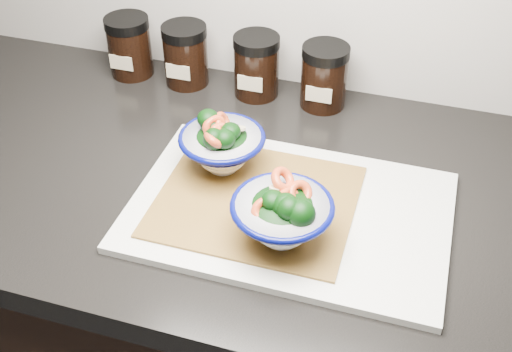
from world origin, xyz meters
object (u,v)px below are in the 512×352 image
(cutting_board, at_px, (289,211))
(spice_jar_c, at_px, (256,66))
(spice_jar_b, at_px, (186,55))
(bowl_right, at_px, (283,215))
(spice_jar_d, at_px, (324,76))
(bowl_left, at_px, (222,145))
(spice_jar_a, at_px, (129,46))

(cutting_board, xyz_separation_m, spice_jar_c, (-0.14, 0.30, 0.05))
(spice_jar_b, relative_size, spice_jar_c, 1.00)
(bowl_right, xyz_separation_m, spice_jar_d, (-0.02, 0.36, -0.00))
(cutting_board, height_order, bowl_left, bowl_left)
(spice_jar_a, bearing_deg, spice_jar_c, 0.00)
(bowl_right, relative_size, spice_jar_a, 1.21)
(cutting_board, bearing_deg, spice_jar_a, 142.51)
(spice_jar_a, distance_m, spice_jar_d, 0.37)
(bowl_right, distance_m, spice_jar_c, 0.39)
(cutting_board, distance_m, spice_jar_a, 0.49)
(spice_jar_a, bearing_deg, bowl_right, -42.63)
(spice_jar_b, bearing_deg, spice_jar_d, 0.00)
(spice_jar_b, bearing_deg, spice_jar_c, 0.00)
(cutting_board, distance_m, spice_jar_c, 0.33)
(spice_jar_a, relative_size, spice_jar_c, 1.00)
(spice_jar_d, bearing_deg, bowl_right, -86.12)
(cutting_board, relative_size, spice_jar_d, 3.98)
(spice_jar_c, height_order, spice_jar_d, same)
(spice_jar_c, bearing_deg, spice_jar_a, 180.00)
(bowl_left, distance_m, spice_jar_c, 0.24)
(cutting_board, relative_size, bowl_right, 3.29)
(bowl_left, xyz_separation_m, bowl_right, (0.13, -0.12, 0.00))
(cutting_board, height_order, spice_jar_c, spice_jar_c)
(spice_jar_a, height_order, spice_jar_d, same)
(bowl_right, distance_m, spice_jar_a, 0.54)
(cutting_board, height_order, spice_jar_b, spice_jar_b)
(bowl_left, distance_m, spice_jar_a, 0.36)
(spice_jar_a, distance_m, spice_jar_b, 0.11)
(cutting_board, xyz_separation_m, spice_jar_d, (-0.02, 0.30, 0.05))
(bowl_left, xyz_separation_m, spice_jar_d, (0.10, 0.24, -0.00))
(spice_jar_a, relative_size, spice_jar_d, 1.00)
(bowl_left, height_order, spice_jar_c, spice_jar_c)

